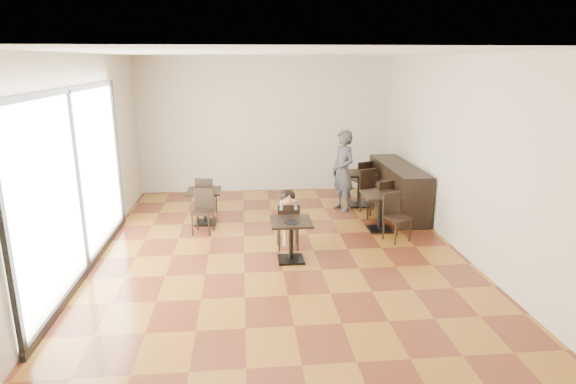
{
  "coord_description": "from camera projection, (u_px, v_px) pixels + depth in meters",
  "views": [
    {
      "loc": [
        -0.56,
        -7.48,
        3.1
      ],
      "look_at": [
        0.16,
        0.12,
        1.0
      ],
      "focal_mm": 30.0,
      "sensor_mm": 36.0,
      "label": 1
    }
  ],
  "objects": [
    {
      "name": "wall_right",
      "position": [
        461.0,
        154.0,
        7.9
      ],
      "size": [
        0.01,
        8.0,
        3.2
      ],
      "primitive_type": "cube",
      "color": "beige",
      "rests_on": "floor"
    },
    {
      "name": "floor",
      "position": [
        279.0,
        252.0,
        8.05
      ],
      "size": [
        6.0,
        8.0,
        0.01
      ],
      "primitive_type": "cube",
      "color": "#915C1F",
      "rests_on": "ground"
    },
    {
      "name": "chair_back_b",
      "position": [
        373.0,
        192.0,
        9.98
      ],
      "size": [
        0.53,
        0.53,
        0.9
      ],
      "primitive_type": null,
      "rotation": [
        0.0,
        0.0,
        0.4
      ],
      "color": "black",
      "rests_on": "floor"
    },
    {
      "name": "plate",
      "position": [
        292.0,
        222.0,
        7.42
      ],
      "size": [
        0.23,
        0.23,
        0.01
      ],
      "primitive_type": "cylinder",
      "color": "black",
      "rests_on": "child_table"
    },
    {
      "name": "wall_back",
      "position": [
        266.0,
        125.0,
        11.46
      ],
      "size": [
        6.0,
        0.01,
        3.2
      ],
      "primitive_type": "cube",
      "color": "beige",
      "rests_on": "floor"
    },
    {
      "name": "wall_front",
      "position": [
        317.0,
        257.0,
        3.79
      ],
      "size": [
        6.0,
        0.01,
        3.2
      ],
      "primitive_type": "cube",
      "color": "beige",
      "rests_on": "floor"
    },
    {
      "name": "child",
      "position": [
        288.0,
        219.0,
        8.09
      ],
      "size": [
        0.36,
        0.51,
        1.02
      ],
      "primitive_type": null,
      "color": "slate",
      "rests_on": "child_chair"
    },
    {
      "name": "cafe_table_back",
      "position": [
        359.0,
        189.0,
        10.52
      ],
      "size": [
        0.92,
        0.92,
        0.75
      ],
      "primitive_type": null,
      "rotation": [
        0.0,
        0.0,
        0.4
      ],
      "color": "black",
      "rests_on": "floor"
    },
    {
      "name": "ceiling",
      "position": [
        278.0,
        53.0,
        7.2
      ],
      "size": [
        6.0,
        8.0,
        0.01
      ],
      "primitive_type": "cube",
      "color": "white",
      "rests_on": "floor"
    },
    {
      "name": "chair_mid_b",
      "position": [
        397.0,
        218.0,
        8.44
      ],
      "size": [
        0.51,
        0.51,
        0.85
      ],
      "primitive_type": null,
      "rotation": [
        0.0,
        0.0,
        0.42
      ],
      "color": "black",
      "rests_on": "floor"
    },
    {
      "name": "cafe_table_left",
      "position": [
        205.0,
        207.0,
        9.37
      ],
      "size": [
        0.75,
        0.75,
        0.67
      ],
      "primitive_type": null,
      "rotation": [
        0.0,
        0.0,
        -0.21
      ],
      "color": "black",
      "rests_on": "floor"
    },
    {
      "name": "pizza_slice",
      "position": [
        289.0,
        201.0,
        7.81
      ],
      "size": [
        0.24,
        0.18,
        0.05
      ],
      "primitive_type": null,
      "color": "#DEB676",
      "rests_on": "child"
    },
    {
      "name": "chair_left_b",
      "position": [
        203.0,
        212.0,
        8.82
      ],
      "size": [
        0.43,
        0.43,
        0.81
      ],
      "primitive_type": null,
      "rotation": [
        0.0,
        0.0,
        -0.21
      ],
      "color": "black",
      "rests_on": "floor"
    },
    {
      "name": "chair_left_a",
      "position": [
        207.0,
        196.0,
        9.88
      ],
      "size": [
        0.43,
        0.43,
        0.81
      ],
      "primitive_type": null,
      "rotation": [
        0.0,
        0.0,
        2.93
      ],
      "color": "black",
      "rests_on": "floor"
    },
    {
      "name": "storefront_window",
      "position": [
        76.0,
        182.0,
        6.93
      ],
      "size": [
        0.04,
        4.5,
        2.6
      ],
      "primitive_type": "cube",
      "color": "white",
      "rests_on": "floor"
    },
    {
      "name": "cafe_table_mid",
      "position": [
        380.0,
        212.0,
        8.97
      ],
      "size": [
        0.88,
        0.88,
        0.71
      ],
      "primitive_type": null,
      "rotation": [
        0.0,
        0.0,
        0.42
      ],
      "color": "black",
      "rests_on": "floor"
    },
    {
      "name": "wall_left",
      "position": [
        83.0,
        161.0,
        7.35
      ],
      "size": [
        0.01,
        8.0,
        3.2
      ],
      "primitive_type": "cube",
      "color": "beige",
      "rests_on": "floor"
    },
    {
      "name": "chair_mid_a",
      "position": [
        380.0,
        200.0,
        9.5
      ],
      "size": [
        0.51,
        0.51,
        0.85
      ],
      "primitive_type": null,
      "rotation": [
        0.0,
        0.0,
        3.57
      ],
      "color": "black",
      "rests_on": "floor"
    },
    {
      "name": "child_table",
      "position": [
        291.0,
        241.0,
        7.61
      ],
      "size": [
        0.64,
        0.64,
        0.67
      ],
      "primitive_type": null,
      "color": "black",
      "rests_on": "floor"
    },
    {
      "name": "adult_patron",
      "position": [
        343.0,
        171.0,
        10.06
      ],
      "size": [
        0.62,
        0.73,
        1.71
      ],
      "primitive_type": "imported",
      "rotation": [
        0.0,
        0.0,
        -1.17
      ],
      "color": "#3B3A40",
      "rests_on": "floor"
    },
    {
      "name": "service_counter",
      "position": [
        398.0,
        188.0,
        10.08
      ],
      "size": [
        0.6,
        2.4,
        1.0
      ],
      "primitive_type": "cube",
      "color": "black",
      "rests_on": "floor"
    },
    {
      "name": "child_chair",
      "position": [
        288.0,
        225.0,
        8.12
      ],
      "size": [
        0.36,
        0.36,
        0.81
      ],
      "primitive_type": null,
      "rotation": [
        0.0,
        0.0,
        3.14
      ],
      "color": "black",
      "rests_on": "floor"
    },
    {
      "name": "chair_back_a",
      "position": [
        360.0,
        179.0,
        11.04
      ],
      "size": [
        0.53,
        0.53,
        0.9
      ],
      "primitive_type": null,
      "rotation": [
        0.0,
        0.0,
        3.54
      ],
      "color": "black",
      "rests_on": "floor"
    }
  ]
}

